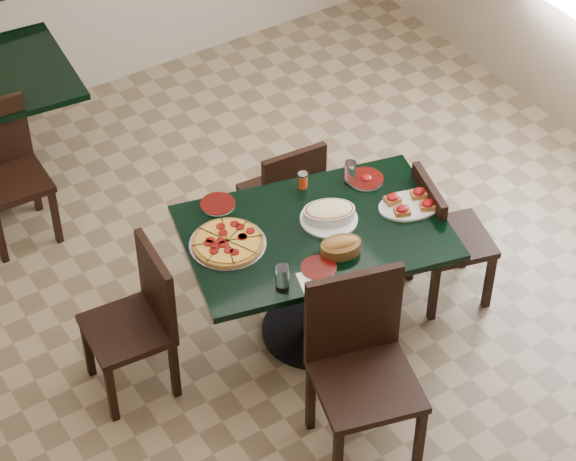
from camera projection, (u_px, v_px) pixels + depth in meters
floor at (304, 330)px, 6.17m from camera, size 5.50×5.50×0.00m
main_table at (315, 256)px, 5.78m from camera, size 1.48×1.13×0.75m
chair_far at (286, 195)px, 6.32m from camera, size 0.41×0.41×0.82m
chair_near at (360, 358)px, 5.26m from camera, size 0.58×0.58×1.01m
chair_right at (441, 234)px, 6.06m from camera, size 0.48×0.48×0.84m
chair_left at (140, 315)px, 5.59m from camera, size 0.43×0.43×0.86m
back_chair_near at (5, 165)px, 6.48m from camera, size 0.41×0.41×0.86m
pepperoni_pizza at (228, 243)px, 5.56m from camera, size 0.39×0.39×0.04m
lasagna_casserole at (329, 213)px, 5.68m from camera, size 0.31×0.30×0.09m
bread_basket at (341, 246)px, 5.51m from camera, size 0.23×0.19×0.09m
bruschetta_platter at (410, 203)px, 5.77m from camera, size 0.39×0.31×0.05m
side_plate_near at (319, 268)px, 5.44m from camera, size 0.18×0.18×0.02m
side_plate_far_r at (366, 179)px, 5.95m from camera, size 0.19×0.19×0.03m
side_plate_far_l at (218, 204)px, 5.79m from camera, size 0.18×0.18×0.02m
napkin_setting at (315, 281)px, 5.38m from camera, size 0.18×0.18×0.01m
water_glass_a at (350, 173)px, 5.89m from camera, size 0.06×0.06×0.13m
water_glass_b at (282, 278)px, 5.30m from camera, size 0.07×0.07×0.14m
pepper_shaker at (303, 180)px, 5.88m from camera, size 0.05×0.05×0.09m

